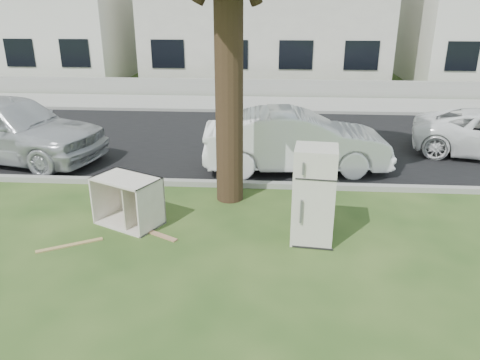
# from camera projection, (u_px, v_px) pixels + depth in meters

# --- Properties ---
(ground) EXTENTS (120.00, 120.00, 0.00)m
(ground) POSITION_uv_depth(u_px,v_px,m) (244.00, 241.00, 7.96)
(ground) COLOR #234117
(road) EXTENTS (120.00, 7.00, 0.01)m
(road) POSITION_uv_depth(u_px,v_px,m) (257.00, 141.00, 13.54)
(road) COLOR black
(road) RESTS_ON ground
(kerb_near) EXTENTS (120.00, 0.18, 0.12)m
(kerb_near) POSITION_uv_depth(u_px,v_px,m) (251.00, 187.00, 10.24)
(kerb_near) COLOR gray
(kerb_near) RESTS_ON ground
(kerb_far) EXTENTS (120.00, 0.18, 0.12)m
(kerb_far) POSITION_uv_depth(u_px,v_px,m) (260.00, 113.00, 16.84)
(kerb_far) COLOR gray
(kerb_far) RESTS_ON ground
(sidewalk) EXTENTS (120.00, 2.80, 0.01)m
(sidewalk) POSITION_uv_depth(u_px,v_px,m) (261.00, 104.00, 18.18)
(sidewalk) COLOR gray
(sidewalk) RESTS_ON ground
(low_wall) EXTENTS (120.00, 0.15, 0.70)m
(low_wall) POSITION_uv_depth(u_px,v_px,m) (262.00, 88.00, 19.54)
(low_wall) COLOR gray
(low_wall) RESTS_ON ground
(townhouse_left) EXTENTS (10.20, 8.16, 7.04)m
(townhouse_left) POSITION_uv_depth(u_px,v_px,m) (29.00, 5.00, 23.71)
(townhouse_left) COLOR silver
(townhouse_left) RESTS_ON ground
(townhouse_center) EXTENTS (11.22, 8.16, 7.44)m
(townhouse_center) POSITION_uv_depth(u_px,v_px,m) (266.00, 1.00, 22.86)
(townhouse_center) COLOR silver
(townhouse_center) RESTS_ON ground
(fridge) EXTENTS (0.75, 0.70, 1.66)m
(fridge) POSITION_uv_depth(u_px,v_px,m) (314.00, 195.00, 7.71)
(fridge) COLOR beige
(fridge) RESTS_ON ground
(cabinet) EXTENTS (1.34, 1.15, 0.89)m
(cabinet) POSITION_uv_depth(u_px,v_px,m) (128.00, 201.00, 8.44)
(cabinet) COLOR beige
(cabinet) RESTS_ON ground
(plank_a) EXTENTS (0.98, 0.60, 0.02)m
(plank_a) POSITION_uv_depth(u_px,v_px,m) (70.00, 245.00, 7.81)
(plank_a) COLOR #A5894F
(plank_a) RESTS_ON ground
(plank_b) EXTENTS (0.94, 0.59, 0.02)m
(plank_b) POSITION_uv_depth(u_px,v_px,m) (154.00, 233.00, 8.21)
(plank_b) COLOR #AC7B5A
(plank_b) RESTS_ON ground
(plank_c) EXTENTS (0.11, 0.88, 0.02)m
(plank_c) POSITION_uv_depth(u_px,v_px,m) (104.00, 209.00, 9.14)
(plank_c) COLOR tan
(plank_c) RESTS_ON ground
(car_center) EXTENTS (4.46, 1.86, 1.43)m
(car_center) POSITION_uv_depth(u_px,v_px,m) (296.00, 141.00, 11.04)
(car_center) COLOR white
(car_center) RESTS_ON ground
(car_left) EXTENTS (5.23, 3.03, 1.67)m
(car_left) POSITION_uv_depth(u_px,v_px,m) (9.00, 128.00, 11.69)
(car_left) COLOR #ADAFB4
(car_left) RESTS_ON ground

